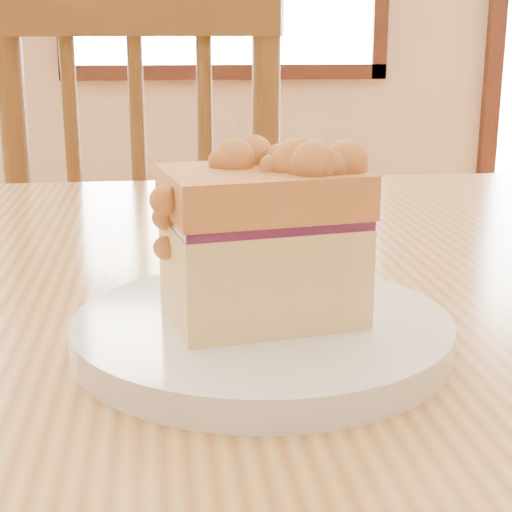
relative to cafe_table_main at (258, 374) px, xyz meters
The scene contains 4 objects.
cafe_table_main is the anchor object (origin of this frame).
cafe_chair_main 0.70m from the cafe_table_main, 96.01° to the left, with size 0.55×0.55×1.01m.
plate 0.20m from the cafe_table_main, 96.09° to the right, with size 0.22×0.22×0.02m.
cake_slice 0.24m from the cafe_table_main, 96.45° to the right, with size 0.13×0.10×0.11m.
Camera 1 is at (-0.04, -0.35, 0.92)m, focal length 55.00 mm.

